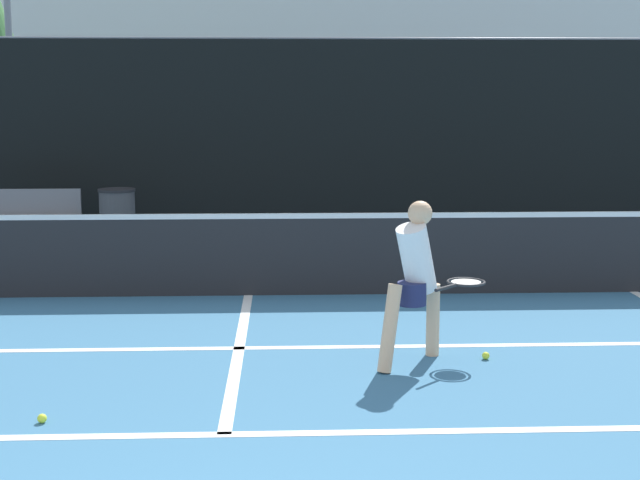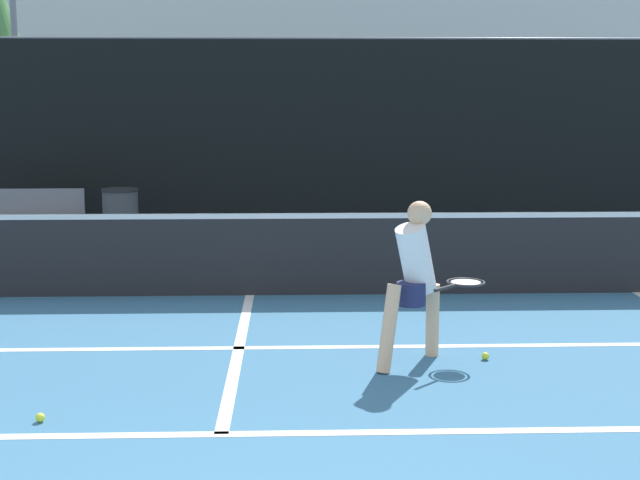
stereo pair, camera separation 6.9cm
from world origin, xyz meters
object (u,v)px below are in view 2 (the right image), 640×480
Objects in this scene: player_practicing at (416,275)px; trash_bin at (121,218)px; parked_car at (523,185)px; courtside_bench at (33,215)px.

trash_bin is (-3.62, 5.96, -0.31)m from player_practicing.
player_practicing reaches higher than parked_car.
courtside_bench is at bearing 83.15° from player_practicing.
courtside_bench is (-5.02, 6.30, -0.30)m from player_practicing.
parked_car reaches higher than courtside_bench.
courtside_bench is 1.71× the size of trash_bin.
parked_car is (8.43, 3.24, 0.11)m from courtside_bench.
player_practicing is 8.06m from courtside_bench.
trash_bin is at bearing -13.89° from courtside_bench.
player_practicing is 10.13m from parked_car.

